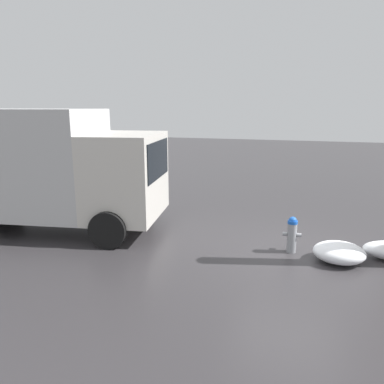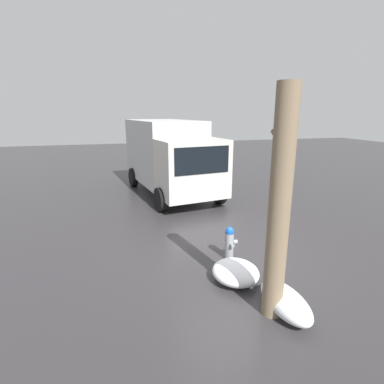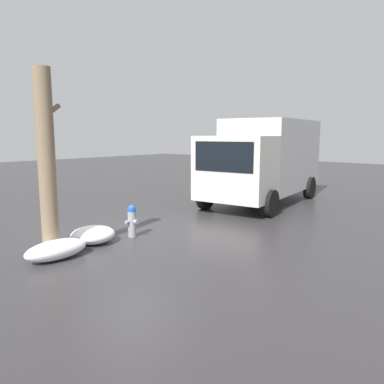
# 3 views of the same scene
# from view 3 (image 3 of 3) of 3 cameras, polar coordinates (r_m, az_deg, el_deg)

# --- Properties ---
(ground_plane) EXTENTS (60.00, 60.00, 0.00)m
(ground_plane) POSITION_cam_3_polar(r_m,az_deg,el_deg) (10.02, -9.09, -6.75)
(ground_plane) COLOR #333033
(fire_hydrant) EXTENTS (0.42, 0.32, 0.85)m
(fire_hydrant) POSITION_cam_3_polar(r_m,az_deg,el_deg) (9.91, -9.13, -4.32)
(fire_hydrant) COLOR gray
(fire_hydrant) RESTS_ON ground_plane
(tree_trunk) EXTENTS (0.57, 0.37, 4.04)m
(tree_trunk) POSITION_cam_3_polar(r_m,az_deg,el_deg) (8.56, -21.25, 3.93)
(tree_trunk) COLOR #7F6B51
(tree_trunk) RESTS_ON ground_plane
(delivery_truck) EXTENTS (6.72, 3.49, 3.22)m
(delivery_truck) POSITION_cam_3_polar(r_m,az_deg,el_deg) (14.91, 11.06, 5.08)
(delivery_truck) COLOR beige
(delivery_truck) RESTS_ON ground_plane
(snow_pile_by_hydrant) EXTENTS (1.09, 1.01, 0.42)m
(snow_pile_by_hydrant) POSITION_cam_3_polar(r_m,az_deg,el_deg) (9.61, -14.86, -6.31)
(snow_pile_by_hydrant) COLOR white
(snow_pile_by_hydrant) RESTS_ON ground_plane
(snow_pile_curbside) EXTENTS (1.39, 0.66, 0.42)m
(snow_pile_curbside) POSITION_cam_3_polar(r_m,az_deg,el_deg) (8.64, -19.97, -8.27)
(snow_pile_curbside) COLOR white
(snow_pile_curbside) RESTS_ON ground_plane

